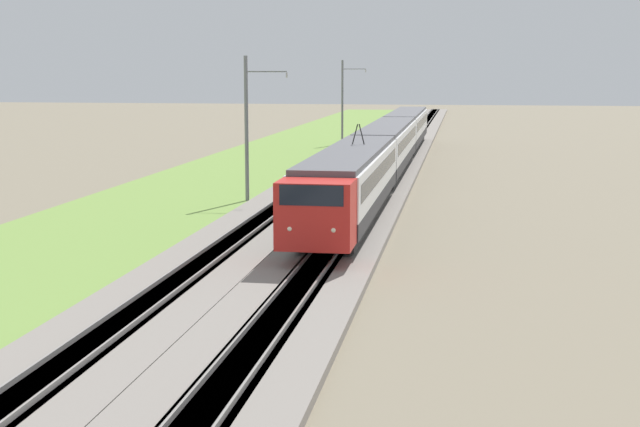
% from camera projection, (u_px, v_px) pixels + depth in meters
% --- Properties ---
extents(ballast_main, '(240.00, 4.40, 0.30)m').
position_uv_depth(ballast_main, '(301.00, 193.00, 55.21)').
color(ballast_main, gray).
rests_on(ballast_main, ground).
extents(ballast_adjacent, '(240.00, 4.40, 0.30)m').
position_uv_depth(ballast_adjacent, '(372.00, 195.00, 54.51)').
color(ballast_adjacent, gray).
rests_on(ballast_adjacent, ground).
extents(track_main, '(240.00, 1.57, 0.45)m').
position_uv_depth(track_main, '(301.00, 193.00, 55.21)').
color(track_main, '#4C4238').
rests_on(track_main, ground).
extents(track_adjacent, '(240.00, 1.57, 0.45)m').
position_uv_depth(track_adjacent, '(372.00, 194.00, 54.51)').
color(track_adjacent, '#4C4238').
rests_on(track_adjacent, ground).
extents(grass_verge, '(240.00, 12.84, 0.12)m').
position_uv_depth(grass_verge, '(204.00, 192.00, 56.21)').
color(grass_verge, olive).
rests_on(grass_verge, ground).
extents(passenger_train, '(65.30, 3.01, 4.90)m').
position_uv_depth(passenger_train, '(388.00, 145.00, 64.79)').
color(passenger_train, red).
rests_on(passenger_train, ground).
extents(catenary_mast_mid, '(0.22, 2.56, 8.51)m').
position_uv_depth(catenary_mast_mid, '(247.00, 128.00, 51.57)').
color(catenary_mast_mid, slate).
rests_on(catenary_mast_mid, ground).
extents(catenary_mast_far, '(0.22, 2.56, 8.72)m').
position_uv_depth(catenary_mast_far, '(343.00, 101.00, 91.70)').
color(catenary_mast_far, slate).
rests_on(catenary_mast_far, ground).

